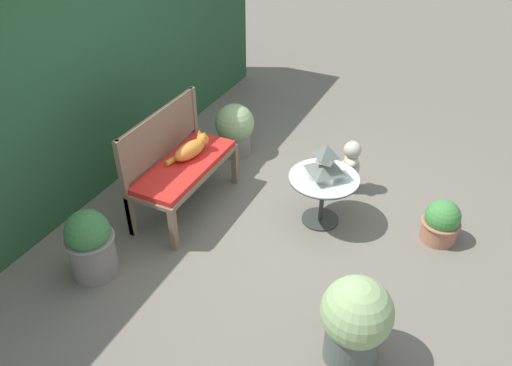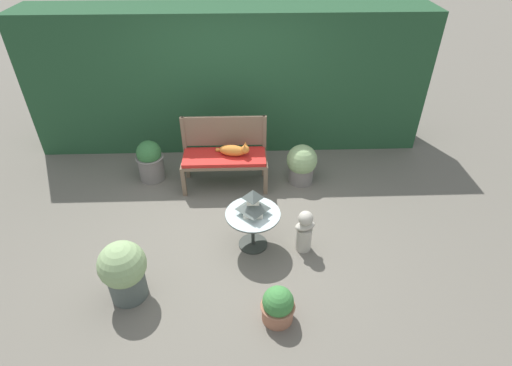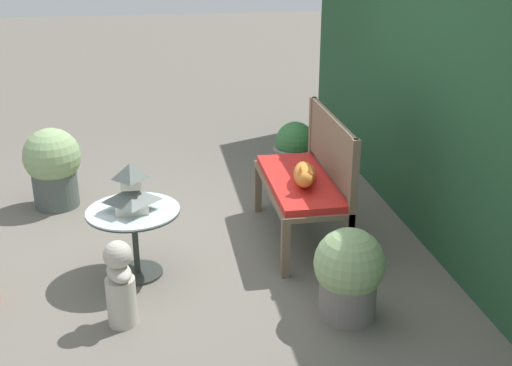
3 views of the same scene
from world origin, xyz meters
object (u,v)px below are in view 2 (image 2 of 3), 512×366
Objects in this scene: garden_bench at (225,160)px; potted_plant_table_far at (150,160)px; pagoda_birdhouse at (253,204)px; potted_plant_hedge_corner at (124,270)px; potted_plant_table_near at (278,306)px; cat at (234,150)px; patio_table at (253,220)px; potted_plant_path_edge at (302,164)px; garden_bust at (304,231)px.

garden_bench is 1.18m from potted_plant_table_far.
potted_plant_hedge_corner is at bearing -152.17° from pagoda_birdhouse.
garden_bench is at bearing 106.31° from pagoda_birdhouse.
potted_plant_table_near is at bearing -75.82° from garden_bench.
cat reaches higher than garden_bench.
cat reaches higher than potted_plant_table_near.
potted_plant_table_far reaches higher than patio_table.
pagoda_birdhouse is 1.62m from potted_plant_path_edge.
cat is 0.74× the size of patio_table.
potted_plant_path_edge is at bearing 60.40° from pagoda_birdhouse.
garden_bust is 2.70m from potted_plant_table_far.
potted_plant_hedge_corner reaches higher than potted_plant_table_near.
potted_plant_path_edge is 2.53m from potted_plant_table_near.
garden_bust reaches higher than garden_bench.
potted_plant_hedge_corner is at bearing 179.71° from garden_bust.
garden_bust reaches higher than patio_table.
potted_plant_table_far is at bearing 123.78° from potted_plant_table_near.
pagoda_birdhouse reaches higher than garden_bench.
potted_plant_table_far reaches higher than garden_bust.
potted_plant_path_edge is (1.16, 0.06, -0.14)m from garden_bench.
garden_bench is 3.58× the size of pagoda_birdhouse.
potted_plant_hedge_corner reaches higher than garden_bench.
potted_plant_table_far is at bearing -178.11° from cat.
garden_bench is 2.91× the size of potted_plant_table_near.
potted_plant_table_near is (-0.55, -2.47, -0.11)m from potted_plant_path_edge.
pagoda_birdhouse is (0.38, -1.31, 0.21)m from garden_bench.
potted_plant_hedge_corner reaches higher than patio_table.
potted_plant_hedge_corner is 2.27m from potted_plant_table_far.
garden_bench is 2.52× the size of cat.
pagoda_birdhouse reaches higher than potted_plant_table_far.
garden_bench is 2.29m from potted_plant_hedge_corner.
cat is 0.84× the size of garden_bust.
cat is 0.77× the size of potted_plant_table_far.
potted_plant_table_near is at bearing -56.22° from potted_plant_table_far.
garden_bench is at bearing -177.01° from potted_plant_path_edge.
potted_plant_table_near is (0.46, -2.41, -0.41)m from cat.
garden_bust is (1.01, -1.40, -0.16)m from garden_bench.
cat reaches higher than potted_plant_path_edge.
pagoda_birdhouse is at bearing 101.59° from potted_plant_table_near.
potted_plant_table_near is at bearing -67.58° from cat.
potted_plant_path_edge is (1.02, 0.06, -0.30)m from cat.
patio_table is 1.14× the size of garden_bust.
pagoda_birdhouse reaches higher than garden_bust.
potted_plant_table_near is (-0.40, -1.01, -0.09)m from garden_bust.
cat is 2.36m from potted_plant_hedge_corner.
potted_plant_path_edge is 2.32m from potted_plant_table_far.
cat is at bearing 100.88° from potted_plant_table_near.
potted_plant_hedge_corner is at bearing 167.42° from potted_plant_table_near.
cat is at bearing 100.28° from pagoda_birdhouse.
potted_plant_table_near is at bearing -78.41° from patio_table.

